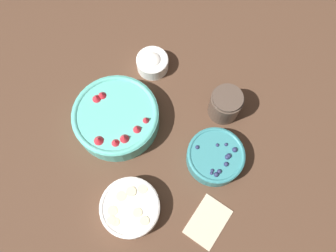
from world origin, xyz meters
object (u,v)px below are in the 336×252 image
at_px(jar_chocolate, 225,105).
at_px(bowl_bananas, 130,208).
at_px(bowl_blueberries, 215,157).
at_px(bowl_strawberries, 116,117).
at_px(bowl_cream, 152,62).

bearing_deg(jar_chocolate, bowl_bananas, -8.94).
relative_size(bowl_blueberries, jar_chocolate, 1.68).
distance_m(bowl_strawberries, jar_chocolate, 0.34).
bearing_deg(bowl_strawberries, bowl_blueberries, 101.26).
xyz_separation_m(bowl_bananas, jar_chocolate, (-0.41, 0.06, 0.01)).
bearing_deg(bowl_strawberries, jar_chocolate, 130.26).
xyz_separation_m(bowl_bananas, bowl_cream, (-0.42, -0.21, -0.00)).
bearing_deg(jar_chocolate, bowl_blueberries, 20.60).
bearing_deg(jar_chocolate, bowl_cream, -91.64).
xyz_separation_m(bowl_cream, jar_chocolate, (0.01, 0.28, 0.02)).
height_order(bowl_blueberries, bowl_bananas, bowl_blueberries).
distance_m(bowl_bananas, jar_chocolate, 0.42).
bearing_deg(bowl_bananas, jar_chocolate, 171.06).
distance_m(bowl_strawberries, bowl_bananas, 0.27).
distance_m(bowl_cream, jar_chocolate, 0.28).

